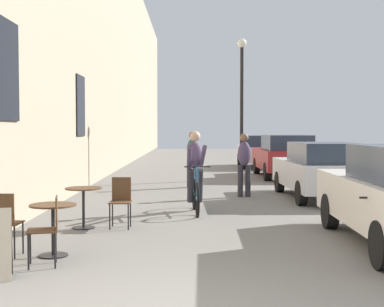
{
  "coord_description": "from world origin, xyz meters",
  "views": [
    {
      "loc": [
        -0.13,
        -4.69,
        1.75
      ],
      "look_at": [
        -0.03,
        13.72,
        0.93
      ],
      "focal_mm": 51.05,
      "sensor_mm": 36.0,
      "label": 1
    }
  ],
  "objects": [
    {
      "name": "pedestrian_near",
      "position": [
        1.29,
        9.36,
        0.93
      ],
      "size": [
        0.37,
        0.28,
        1.65
      ],
      "color": "#26262D",
      "rests_on": "ground_plane"
    },
    {
      "name": "parked_car_third",
      "position": [
        3.34,
        15.08,
        0.8
      ],
      "size": [
        1.84,
        4.34,
        1.54
      ],
      "color": "maroon",
      "rests_on": "ground_plane"
    },
    {
      "name": "cafe_chair_mid_toward_street",
      "position": [
        -1.35,
        4.97,
        0.52
      ],
      "size": [
        0.38,
        0.38,
        0.89
      ],
      "color": "black",
      "rests_on": "ground_plane"
    },
    {
      "name": "pedestrian_mid",
      "position": [
        -0.03,
        11.69,
        0.95
      ],
      "size": [
        0.35,
        0.26,
        1.68
      ],
      "color": "#26262D",
      "rests_on": "ground_plane"
    },
    {
      "name": "cafe_chair_near_toward_wall",
      "position": [
        -1.93,
        2.24,
        0.52
      ],
      "size": [
        0.45,
        0.45,
        0.89
      ],
      "color": "black",
      "rests_on": "ground_plane"
    },
    {
      "name": "parked_car_fourth",
      "position": [
        3.08,
        20.3,
        0.76
      ],
      "size": [
        1.82,
        4.17,
        1.47
      ],
      "color": "#B7B7BC",
      "rests_on": "ground_plane"
    },
    {
      "name": "cyclist_on_bicycle",
      "position": [
        0.0,
        6.79,
        0.81
      ],
      "size": [
        0.52,
        1.76,
        1.74
      ],
      "color": "black",
      "rests_on": "ground_plane"
    },
    {
      "name": "cafe_chair_near_toward_street",
      "position": [
        -2.64,
        2.7,
        0.52
      ],
      "size": [
        0.4,
        0.4,
        0.89
      ],
      "color": "black",
      "rests_on": "ground_plane"
    },
    {
      "name": "street_lamp",
      "position": [
        1.71,
        14.39,
        3.11
      ],
      "size": [
        0.32,
        0.32,
        4.9
      ],
      "color": "black",
      "rests_on": "ground_plane"
    },
    {
      "name": "parked_car_second",
      "position": [
        3.17,
        8.97,
        0.74
      ],
      "size": [
        1.77,
        4.04,
        1.43
      ],
      "color": "#B7B7BC",
      "rests_on": "ground_plane"
    },
    {
      "name": "building_facade_left",
      "position": [
        -3.45,
        14.0,
        5.18
      ],
      "size": [
        0.54,
        68.0,
        10.36
      ],
      "color": "tan",
      "rests_on": "ground_plane"
    },
    {
      "name": "cafe_table_mid",
      "position": [
        -2.0,
        4.9,
        0.52
      ],
      "size": [
        0.64,
        0.64,
        0.72
      ],
      "color": "black",
      "rests_on": "ground_plane"
    },
    {
      "name": "cafe_table_near",
      "position": [
        -2.01,
        2.78,
        0.52
      ],
      "size": [
        0.64,
        0.64,
        0.72
      ],
      "color": "black",
      "rests_on": "ground_plane"
    }
  ]
}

